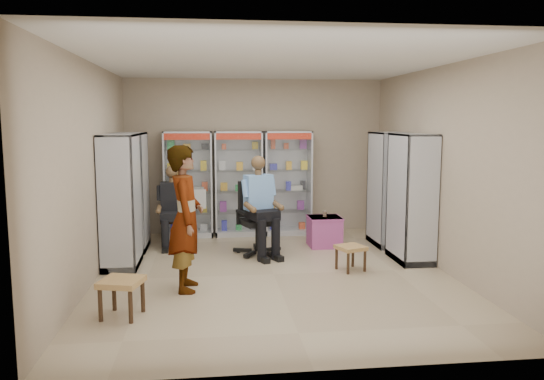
{
  "coord_description": "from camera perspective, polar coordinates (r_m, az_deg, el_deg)",
  "views": [
    {
      "loc": [
        -0.89,
        -7.37,
        2.21
      ],
      "look_at": [
        0.06,
        0.7,
        1.13
      ],
      "focal_mm": 35.0,
      "sensor_mm": 36.0,
      "label": 1
    }
  ],
  "objects": [
    {
      "name": "office_chair",
      "position": [
        8.76,
        -1.56,
        -3.03
      ],
      "size": [
        0.84,
        0.84,
        1.21
      ],
      "primitive_type": "cube",
      "rotation": [
        0.0,
        0.0,
        0.34
      ],
      "color": "black",
      "rests_on": "floor"
    },
    {
      "name": "standing_man",
      "position": [
        6.94,
        -9.25,
        -3.04
      ],
      "size": [
        0.46,
        0.7,
        1.89
      ],
      "primitive_type": "imported",
      "rotation": [
        0.0,
        0.0,
        1.56
      ],
      "color": "gray",
      "rests_on": "floor"
    },
    {
      "name": "cabinet_left_near",
      "position": [
        8.26,
        -15.97,
        -1.17
      ],
      "size": [
        0.9,
        0.5,
        2.0
      ],
      "primitive_type": "cube",
      "rotation": [
        0.0,
        0.0,
        -1.57
      ],
      "color": "#B4B8BC",
      "rests_on": "floor"
    },
    {
      "name": "cabinet_right_far",
      "position": [
        9.57,
        12.38,
        0.1
      ],
      "size": [
        0.9,
        0.5,
        2.0
      ],
      "primitive_type": "cube",
      "rotation": [
        0.0,
        0.0,
        1.57
      ],
      "color": "silver",
      "rests_on": "floor"
    },
    {
      "name": "woven_stool_b",
      "position": [
        6.32,
        -15.84,
        -11.09
      ],
      "size": [
        0.53,
        0.53,
        0.44
      ],
      "primitive_type": "cube",
      "rotation": [
        0.0,
        0.0,
        -0.26
      ],
      "color": "#AC8748",
      "rests_on": "floor"
    },
    {
      "name": "cabinet_back_left",
      "position": [
        10.18,
        -8.97,
        0.61
      ],
      "size": [
        0.9,
        0.5,
        2.0
      ],
      "primitive_type": "cube",
      "color": "#BABDC2",
      "rests_on": "floor"
    },
    {
      "name": "seated_customer",
      "position": [
        9.46,
        -10.63,
        -1.96
      ],
      "size": [
        0.44,
        0.6,
        1.34
      ],
      "primitive_type": null,
      "color": "black",
      "rests_on": "floor"
    },
    {
      "name": "seated_shopkeeper",
      "position": [
        8.68,
        -1.53,
        -2.02
      ],
      "size": [
        0.71,
        0.83,
        1.54
      ],
      "primitive_type": null,
      "rotation": [
        0.0,
        0.0,
        0.34
      ],
      "color": "#77AAEC",
      "rests_on": "floor"
    },
    {
      "name": "cabinet_left_far",
      "position": [
        9.34,
        -14.9,
        -0.16
      ],
      "size": [
        0.9,
        0.5,
        2.0
      ],
      "primitive_type": "cube",
      "rotation": [
        0.0,
        0.0,
        -1.57
      ],
      "color": "#B4B6BC",
      "rests_on": "floor"
    },
    {
      "name": "woven_stool_a",
      "position": [
        7.97,
        8.45,
        -7.25
      ],
      "size": [
        0.48,
        0.48,
        0.37
      ],
      "primitive_type": "cube",
      "rotation": [
        0.0,
        0.0,
        0.36
      ],
      "color": "#AC8548",
      "rests_on": "floor"
    },
    {
      "name": "floor",
      "position": [
        7.74,
        0.18,
        -9.04
      ],
      "size": [
        6.0,
        6.0,
        0.0
      ],
      "primitive_type": "plane",
      "color": "tan",
      "rests_on": "ground"
    },
    {
      "name": "cabinet_back_mid",
      "position": [
        10.18,
        -3.62,
        0.7
      ],
      "size": [
        0.9,
        0.5,
        2.0
      ],
      "primitive_type": "cube",
      "color": "#A4A5AB",
      "rests_on": "floor"
    },
    {
      "name": "room_shell",
      "position": [
        7.42,
        0.19,
        5.68
      ],
      "size": [
        5.02,
        6.02,
        3.01
      ],
      "color": "tan",
      "rests_on": "ground"
    },
    {
      "name": "wooden_chair",
      "position": [
        9.55,
        -10.58,
        -3.09
      ],
      "size": [
        0.42,
        0.42,
        0.94
      ],
      "primitive_type": "cube",
      "color": "#301F12",
      "rests_on": "floor"
    },
    {
      "name": "pink_trunk",
      "position": [
        9.39,
        5.66,
        -4.46
      ],
      "size": [
        0.55,
        0.53,
        0.53
      ],
      "primitive_type": "cube",
      "rotation": [
        0.0,
        0.0,
        0.01
      ],
      "color": "#BA4A7E",
      "rests_on": "floor"
    },
    {
      "name": "tea_glass",
      "position": [
        9.34,
        5.7,
        -2.55
      ],
      "size": [
        0.07,
        0.07,
        0.1
      ],
      "primitive_type": "cylinder",
      "color": "#5B1F07",
      "rests_on": "pink_trunk"
    },
    {
      "name": "cabinet_right_near",
      "position": [
        8.55,
        14.78,
        -0.85
      ],
      "size": [
        0.9,
        0.5,
        2.0
      ],
      "primitive_type": "cube",
      "rotation": [
        0.0,
        0.0,
        1.57
      ],
      "color": "#A3A6AA",
      "rests_on": "floor"
    },
    {
      "name": "cabinet_back_right",
      "position": [
        10.28,
        1.67,
        0.77
      ],
      "size": [
        0.9,
        0.5,
        2.0
      ],
      "primitive_type": "cube",
      "color": "#A2A6A9",
      "rests_on": "floor"
    }
  ]
}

